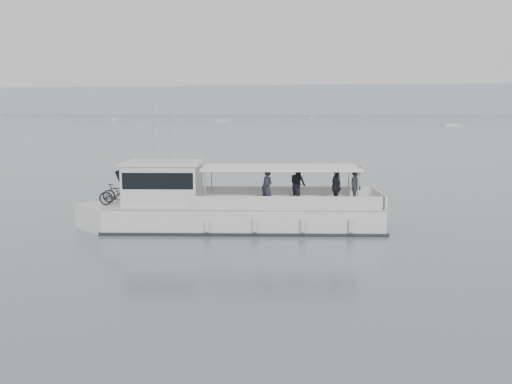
# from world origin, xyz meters

# --- Properties ---
(ground) EXTENTS (1400.00, 1400.00, 0.00)m
(ground) POSITION_xyz_m (0.00, 0.00, 0.00)
(ground) COLOR slate
(ground) RESTS_ON ground
(headland) EXTENTS (1400.00, 90.00, 28.00)m
(headland) POSITION_xyz_m (0.00, 560.00, 14.00)
(headland) COLOR #939EA8
(headland) RESTS_ON ground
(tour_boat) EXTENTS (13.24, 5.21, 5.52)m
(tour_boat) POSITION_xyz_m (4.03, -2.91, 0.91)
(tour_boat) COLOR silver
(tour_boat) RESTS_ON ground
(moored_fleet) EXTENTS (431.53, 293.74, 9.78)m
(moored_fleet) POSITION_xyz_m (-21.00, 193.36, 0.36)
(moored_fleet) COLOR silver
(moored_fleet) RESTS_ON ground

